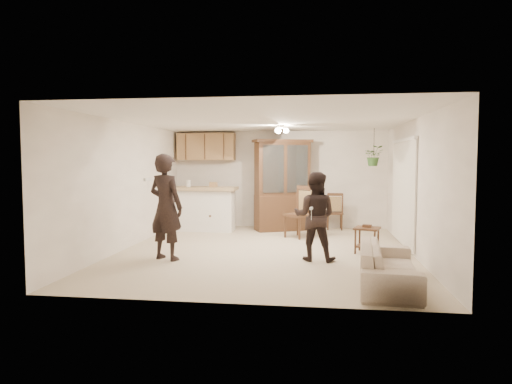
# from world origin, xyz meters

# --- Properties ---
(floor) EXTENTS (6.50, 6.50, 0.00)m
(floor) POSITION_xyz_m (0.00, 0.00, 0.00)
(floor) COLOR #C1AA92
(floor) RESTS_ON ground
(ceiling) EXTENTS (5.50, 6.50, 0.02)m
(ceiling) POSITION_xyz_m (0.00, 0.00, 2.50)
(ceiling) COLOR white
(ceiling) RESTS_ON wall_back
(wall_back) EXTENTS (5.50, 0.02, 2.50)m
(wall_back) POSITION_xyz_m (0.00, 3.25, 1.25)
(wall_back) COLOR white
(wall_back) RESTS_ON ground
(wall_front) EXTENTS (5.50, 0.02, 2.50)m
(wall_front) POSITION_xyz_m (0.00, -3.25, 1.25)
(wall_front) COLOR white
(wall_front) RESTS_ON ground
(wall_left) EXTENTS (0.02, 6.50, 2.50)m
(wall_left) POSITION_xyz_m (-2.75, 0.00, 1.25)
(wall_left) COLOR white
(wall_left) RESTS_ON ground
(wall_right) EXTENTS (0.02, 6.50, 2.50)m
(wall_right) POSITION_xyz_m (2.75, 0.00, 1.25)
(wall_right) COLOR white
(wall_right) RESTS_ON ground
(breakfast_bar) EXTENTS (1.60, 0.55, 1.00)m
(breakfast_bar) POSITION_xyz_m (-1.85, 2.35, 0.50)
(breakfast_bar) COLOR white
(breakfast_bar) RESTS_ON floor
(bar_top) EXTENTS (1.75, 0.70, 0.08)m
(bar_top) POSITION_xyz_m (-1.85, 2.35, 1.05)
(bar_top) COLOR tan
(bar_top) RESTS_ON breakfast_bar
(upper_cabinets) EXTENTS (1.50, 0.34, 0.70)m
(upper_cabinets) POSITION_xyz_m (-1.90, 3.07, 2.10)
(upper_cabinets) COLOR brown
(upper_cabinets) RESTS_ON wall_back
(vertical_blinds) EXTENTS (0.06, 2.30, 2.10)m
(vertical_blinds) POSITION_xyz_m (2.71, 0.90, 1.10)
(vertical_blinds) COLOR silver
(vertical_blinds) RESTS_ON wall_right
(ceiling_fixture) EXTENTS (0.36, 0.36, 0.20)m
(ceiling_fixture) POSITION_xyz_m (0.20, 1.20, 2.40)
(ceiling_fixture) COLOR #FFEABF
(ceiling_fixture) RESTS_ON ceiling
(hanging_plant) EXTENTS (0.43, 0.37, 0.48)m
(hanging_plant) POSITION_xyz_m (2.30, 2.40, 1.85)
(hanging_plant) COLOR #335C24
(hanging_plant) RESTS_ON ceiling
(plant_cord) EXTENTS (0.01, 0.01, 0.65)m
(plant_cord) POSITION_xyz_m (2.30, 2.40, 2.17)
(plant_cord) COLOR black
(plant_cord) RESTS_ON ceiling
(sofa) EXTENTS (0.90, 1.93, 0.73)m
(sofa) POSITION_xyz_m (1.98, -2.15, 0.37)
(sofa) COLOR #F2E8C7
(sofa) RESTS_ON floor
(adult) EXTENTS (0.77, 0.65, 1.80)m
(adult) POSITION_xyz_m (-1.64, -0.96, 0.90)
(adult) COLOR black
(adult) RESTS_ON floor
(child) EXTENTS (0.73, 0.61, 1.35)m
(child) POSITION_xyz_m (0.95, -0.67, 0.68)
(child) COLOR black
(child) RESTS_ON floor
(china_hutch) EXTENTS (1.53, 1.06, 2.26)m
(china_hutch) POSITION_xyz_m (0.12, 2.69, 1.11)
(china_hutch) COLOR #382114
(china_hutch) RESTS_ON floor
(side_table) EXTENTS (0.56, 0.56, 0.54)m
(side_table) POSITION_xyz_m (1.93, 0.08, 0.25)
(side_table) COLOR #382114
(side_table) RESTS_ON floor
(chair_bar) EXTENTS (0.54, 0.54, 0.91)m
(chair_bar) POSITION_xyz_m (-1.51, 2.32, 0.26)
(chair_bar) COLOR #382114
(chair_bar) RESTS_ON floor
(chair_hutch_left) EXTENTS (0.72, 0.72, 1.16)m
(chair_hutch_left) POSITION_xyz_m (0.58, 1.65, 0.33)
(chair_hutch_left) COLOR #382114
(chair_hutch_left) RESTS_ON floor
(chair_hutch_right) EXTENTS (0.42, 0.42, 0.94)m
(chair_hutch_right) POSITION_xyz_m (1.43, 3.00, 0.26)
(chair_hutch_right) COLOR #382114
(chair_hutch_right) RESTS_ON floor
(controller_adult) EXTENTS (0.11, 0.17, 0.05)m
(controller_adult) POSITION_xyz_m (-1.80, -1.36, 1.43)
(controller_adult) COLOR white
(controller_adult) RESTS_ON adult
(controller_child) EXTENTS (0.06, 0.14, 0.04)m
(controller_child) POSITION_xyz_m (0.90, -1.03, 0.95)
(controller_child) COLOR white
(controller_child) RESTS_ON child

